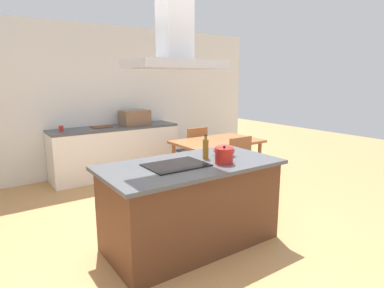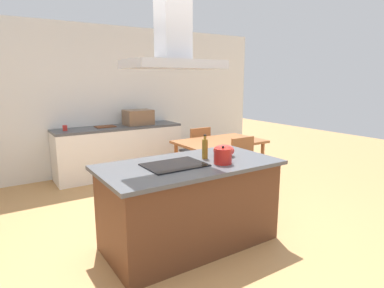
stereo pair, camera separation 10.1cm
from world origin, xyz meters
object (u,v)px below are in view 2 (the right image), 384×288
at_px(range_hood, 173,41).
at_px(cutting_board, 105,127).
at_px(tea_kettle, 223,156).
at_px(olive_oil_bottle, 205,148).
at_px(chair_facing_back_wall, 197,148).
at_px(cooktop, 175,165).
at_px(countertop_microwave, 138,117).
at_px(coffee_mug_red, 65,128).
at_px(mixing_bowl, 224,150).
at_px(dining_table, 220,146).
at_px(chair_facing_island, 247,164).

bearing_deg(range_hood, cutting_board, 84.85).
height_order(tea_kettle, olive_oil_bottle, olive_oil_bottle).
bearing_deg(tea_kettle, range_hood, 155.39).
bearing_deg(chair_facing_back_wall, cooktop, -128.95).
relative_size(tea_kettle, chair_facing_back_wall, 0.27).
bearing_deg(countertop_microwave, tea_kettle, -98.00).
distance_m(tea_kettle, cutting_board, 3.14).
height_order(cooktop, countertop_microwave, countertop_microwave).
height_order(countertop_microwave, range_hood, range_hood).
xyz_separation_m(olive_oil_bottle, coffee_mug_red, (-0.85, 2.83, -0.07)).
relative_size(countertop_microwave, coffee_mug_red, 5.56).
bearing_deg(olive_oil_bottle, chair_facing_back_wall, 57.97).
bearing_deg(mixing_bowl, coffee_mug_red, 110.85).
xyz_separation_m(mixing_bowl, coffee_mug_red, (-1.09, 2.86, -0.02)).
height_order(mixing_bowl, coffee_mug_red, mixing_bowl).
bearing_deg(tea_kettle, cutting_board, 93.44).
bearing_deg(cooktop, cutting_board, 84.85).
bearing_deg(range_hood, dining_table, 40.05).
bearing_deg(chair_facing_island, countertop_microwave, 110.33).
distance_m(tea_kettle, dining_table, 2.05).
bearing_deg(cooktop, chair_facing_back_wall, 51.05).
bearing_deg(chair_facing_back_wall, tea_kettle, -118.22).
bearing_deg(chair_facing_island, chair_facing_back_wall, 90.00).
bearing_deg(chair_facing_island, olive_oil_bottle, -151.76).
relative_size(cooktop, cutting_board, 1.76).
height_order(cooktop, cutting_board, cutting_board).
xyz_separation_m(tea_kettle, dining_table, (1.23, 1.62, -0.32)).
bearing_deg(chair_facing_island, cooktop, -156.06).
xyz_separation_m(cooktop, chair_facing_island, (1.68, 0.75, -0.40)).
bearing_deg(dining_table, chair_facing_island, -90.00).
relative_size(mixing_bowl, range_hood, 0.26).
bearing_deg(cooktop, mixing_bowl, 3.68).
bearing_deg(olive_oil_bottle, dining_table, 46.88).
height_order(chair_facing_back_wall, range_hood, range_hood).
relative_size(cutting_board, chair_facing_island, 0.38).
bearing_deg(coffee_mug_red, mixing_bowl, -69.15).
distance_m(cooktop, cutting_board, 2.94).
distance_m(mixing_bowl, chair_facing_back_wall, 2.32).
xyz_separation_m(dining_table, chair_facing_back_wall, (-0.00, 0.67, -0.16)).
relative_size(cooktop, tea_kettle, 2.53).
height_order(tea_kettle, dining_table, tea_kettle).
bearing_deg(cutting_board, countertop_microwave, -4.59).
xyz_separation_m(coffee_mug_red, range_hood, (0.43, -2.91, 1.16)).
bearing_deg(countertop_microwave, chair_facing_back_wall, -45.48).
height_order(countertop_microwave, chair_facing_island, countertop_microwave).
bearing_deg(countertop_microwave, dining_table, -61.71).
bearing_deg(chair_facing_island, tea_kettle, -142.14).
xyz_separation_m(cooktop, coffee_mug_red, (-0.43, 2.91, 0.04)).
bearing_deg(dining_table, coffee_mug_red, 144.59).
bearing_deg(coffee_mug_red, olive_oil_bottle, -73.30).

